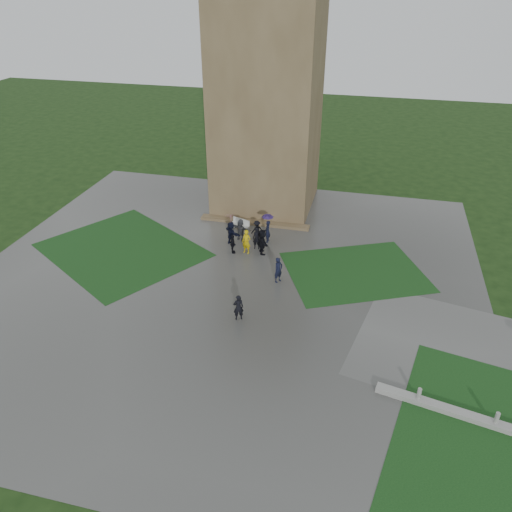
% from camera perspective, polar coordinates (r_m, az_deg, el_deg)
% --- Properties ---
extents(ground, '(120.00, 120.00, 0.00)m').
position_cam_1_polar(ground, '(32.06, -4.73, -4.53)').
color(ground, black).
extents(plaza, '(34.00, 34.00, 0.02)m').
position_cam_1_polar(plaza, '(33.63, -3.69, -2.63)').
color(plaza, '#3B3B39').
rests_on(plaza, ground).
extents(lawn_inset_left, '(14.10, 13.46, 0.01)m').
position_cam_1_polar(lawn_inset_left, '(38.26, -15.06, 0.69)').
color(lawn_inset_left, '#123413').
rests_on(lawn_inset_left, plaza).
extents(lawn_inset_right, '(11.12, 10.15, 0.01)m').
position_cam_1_polar(lawn_inset_right, '(34.98, 11.23, -1.77)').
color(lawn_inset_right, '#123413').
rests_on(lawn_inset_right, plaza).
extents(tower, '(8.00, 8.00, 18.00)m').
position_cam_1_polar(tower, '(41.87, 1.33, 17.48)').
color(tower, brown).
rests_on(tower, ground).
extents(tower_plinth, '(9.00, 0.80, 0.22)m').
position_cam_1_polar(tower_plinth, '(40.78, -0.17, 3.88)').
color(tower_plinth, brown).
rests_on(tower_plinth, plaza).
extents(bench, '(1.65, 1.02, 0.91)m').
position_cam_1_polar(bench, '(39.66, -1.82, 3.63)').
color(bench, beige).
rests_on(bench, plaza).
extents(visitor_cluster, '(4.06, 3.65, 2.46)m').
position_cam_1_polar(visitor_cluster, '(37.02, -1.01, 2.56)').
color(visitor_cluster, black).
rests_on(visitor_cluster, plaza).
extents(pedestrian_mid, '(0.71, 0.78, 1.78)m').
position_cam_1_polar(pedestrian_mid, '(32.86, 2.57, -1.60)').
color(pedestrian_mid, black).
rests_on(pedestrian_mid, plaza).
extents(pedestrian_near, '(0.73, 0.64, 1.68)m').
position_cam_1_polar(pedestrian_near, '(29.47, -2.03, -5.89)').
color(pedestrian_near, black).
rests_on(pedestrian_near, plaza).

